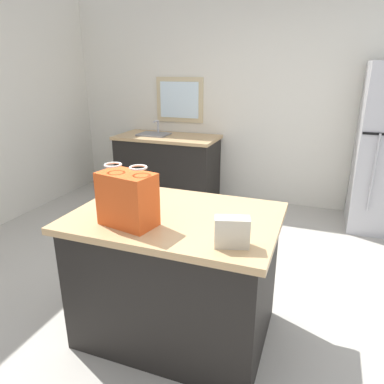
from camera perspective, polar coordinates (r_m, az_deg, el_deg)
The scene contains 7 objects.
ground at distance 2.96m, azimuth 4.08°, elevation -17.08°, with size 6.85×6.85×0.00m, color #ADA89E.
back_wall at distance 4.80m, azimuth 12.88°, elevation 14.12°, with size 5.71×0.13×2.71m.
kitchen_island at distance 2.44m, azimuth -2.52°, elevation -13.05°, with size 1.28×0.91×0.88m.
sink_counter at distance 4.94m, azimuth -3.92°, elevation 4.01°, with size 1.36×0.68×1.07m.
shopping_bag at distance 2.08m, azimuth -10.26°, elevation -1.08°, with size 0.35×0.25×0.36m.
small_box at distance 1.84m, azimuth 6.40°, elevation -6.37°, with size 0.18×0.09×0.16m, color beige.
bottle at distance 2.45m, azimuth -9.27°, elevation 0.61°, with size 0.05×0.05×0.22m.
Camera 1 is at (0.64, -2.29, 1.75)m, focal length 33.42 mm.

